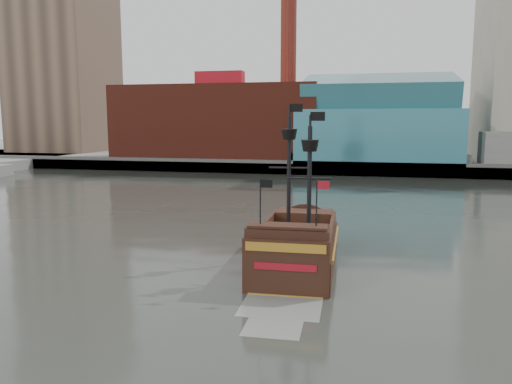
# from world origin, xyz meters

# --- Properties ---
(ground) EXTENTS (400.00, 400.00, 0.00)m
(ground) POSITION_xyz_m (0.00, 0.00, 0.00)
(ground) COLOR #272A25
(ground) RESTS_ON ground
(promenade_far) EXTENTS (220.00, 60.00, 2.00)m
(promenade_far) POSITION_xyz_m (0.00, 92.00, 1.00)
(promenade_far) COLOR slate
(promenade_far) RESTS_ON ground
(seawall) EXTENTS (220.00, 1.00, 2.60)m
(seawall) POSITION_xyz_m (0.00, 62.50, 1.30)
(seawall) COLOR #4C4C49
(seawall) RESTS_ON ground
(skyline) EXTENTS (149.00, 45.00, 62.00)m
(skyline) POSITION_xyz_m (5.21, 84.56, 24.55)
(skyline) COLOR brown
(skyline) RESTS_ON promenade_far
(pirate_ship) EXTENTS (5.55, 16.10, 11.93)m
(pirate_ship) POSITION_xyz_m (4.17, 4.05, 1.08)
(pirate_ship) COLOR black
(pirate_ship) RESTS_ON ground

